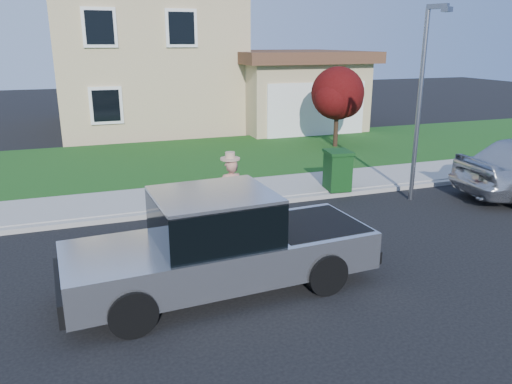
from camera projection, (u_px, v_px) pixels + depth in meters
ground at (265, 253)px, 10.07m from camera, size 80.00×80.00×0.00m
curb at (262, 203)px, 12.99m from camera, size 40.00×0.20×0.12m
sidewalk at (248, 191)px, 13.97m from camera, size 40.00×2.00×0.15m
lawn at (209, 158)px, 18.04m from camera, size 40.00×7.00×0.10m
house at (173, 61)px, 24.34m from camera, size 14.00×11.30×6.85m
pickup_truck at (221, 245)px, 8.39m from camera, size 5.41×2.17×1.74m
woman at (231, 193)px, 11.15m from camera, size 0.62×0.44×1.78m
ornamental_tree at (338, 96)px, 19.21m from camera, size 2.25×2.03×3.09m
trash_bin at (338, 170)px, 13.72m from camera, size 0.76×0.84×1.09m
street_lamp at (422, 94)px, 12.60m from camera, size 0.39×0.64×4.95m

